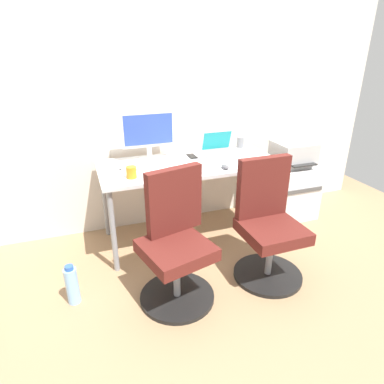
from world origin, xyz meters
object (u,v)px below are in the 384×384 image
water_bottle_on_floor (72,285)px  coffee_mug (131,172)px  office_chair_right (268,226)px  printer (293,154)px  desktop_monitor (148,132)px  side_cabinet (288,190)px  open_laptop (220,149)px  office_chair_left (176,244)px

water_bottle_on_floor → coffee_mug: 0.92m
office_chair_right → coffee_mug: office_chair_right is taller
office_chair_right → coffee_mug: bearing=150.1°
printer → desktop_monitor: size_ratio=0.83×
printer → office_chair_right: bearing=-133.1°
coffee_mug → office_chair_right: bearing=-29.9°
office_chair_right → coffee_mug: 1.13m
side_cabinet → coffee_mug: bearing=-170.5°
desktop_monitor → open_laptop: bearing=-7.6°
side_cabinet → desktop_monitor: 1.63m
office_chair_left → open_laptop: (0.70, 0.86, 0.38)m
desktop_monitor → open_laptop: size_ratio=1.55×
office_chair_right → printer: size_ratio=2.35×
printer → coffee_mug: bearing=-170.5°
side_cabinet → open_laptop: size_ratio=1.83×
open_laptop → desktop_monitor: bearing=172.4°
office_chair_right → side_cabinet: 1.13m
printer → desktop_monitor: (-1.46, 0.12, 0.31)m
desktop_monitor → office_chair_left: bearing=-92.9°
office_chair_right → coffee_mug: (-0.93, 0.53, 0.37)m
printer → coffee_mug: 1.72m
printer → water_bottle_on_floor: size_ratio=1.29×
water_bottle_on_floor → office_chair_left: bearing=-11.7°
side_cabinet → water_bottle_on_floor: (-2.23, -0.67, -0.14)m
side_cabinet → open_laptop: (-0.80, 0.04, 0.52)m
water_bottle_on_floor → coffee_mug: (0.53, 0.39, 0.65)m
side_cabinet → coffee_mug: (-1.69, -0.28, 0.51)m
office_chair_left → office_chair_right: size_ratio=1.00×
office_chair_left → water_bottle_on_floor: office_chair_left is taller
open_laptop → water_bottle_on_floor: bearing=-153.6°
office_chair_left → desktop_monitor: bearing=87.1°
side_cabinet → water_bottle_on_floor: bearing=-163.2°
side_cabinet → open_laptop: 0.96m
printer → open_laptop: bearing=177.4°
desktop_monitor → open_laptop: 0.69m
open_laptop → coffee_mug: size_ratio=3.37×
side_cabinet → desktop_monitor: bearing=175.2°
office_chair_right → side_cabinet: size_ratio=1.66×
office_chair_right → side_cabinet: office_chair_right is taller
desktop_monitor → water_bottle_on_floor: bearing=-134.1°
coffee_mug → water_bottle_on_floor: bearing=-144.1°
office_chair_left → open_laptop: open_laptop is taller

